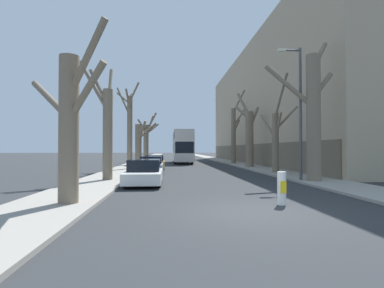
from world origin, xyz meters
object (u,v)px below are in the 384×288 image
object	(u,v)px
street_tree_left_4	(146,139)
parked_car_1	(151,166)
street_tree_left_2	(129,127)
street_tree_right_0	(313,113)
street_tree_right_1	(276,137)
street_tree_left_3	(139,142)
parked_car_0	(144,173)
street_tree_left_0	(69,123)
parked_car_2	(155,163)
street_tree_right_3	(234,133)
street_tree_right_2	(249,135)
double_decker_bus	(182,145)
traffic_bollard	(282,188)
street_tree_left_1	(107,126)
lamp_post	(299,107)

from	to	relation	value
street_tree_left_4	parked_car_1	size ratio (longest dim) A/B	1.88
street_tree_left_2	street_tree_right_0	distance (m)	16.40
parked_car_1	street_tree_right_1	bearing A→B (deg)	-1.76
street_tree_left_3	parked_car_0	world-z (taller)	street_tree_left_3
street_tree_left_0	parked_car_2	bearing A→B (deg)	83.73
street_tree_left_4	street_tree_right_3	xyz separation A→B (m)	(11.64, -7.18, 0.54)
street_tree_right_2	double_decker_bus	world-z (taller)	street_tree_right_2
street_tree_left_3	street_tree_right_3	bearing A→B (deg)	8.71
parked_car_1	parked_car_0	bearing A→B (deg)	-90.00
street_tree_right_3	parked_car_1	world-z (taller)	street_tree_right_3
street_tree_right_3	double_decker_bus	world-z (taller)	street_tree_right_3
street_tree_left_2	double_decker_bus	distance (m)	14.43
street_tree_right_1	street_tree_right_3	distance (m)	15.26
street_tree_left_3	traffic_bollard	bearing A→B (deg)	-74.22
street_tree_right_2	traffic_bollard	bearing A→B (deg)	-102.34
street_tree_right_3	double_decker_bus	size ratio (longest dim) A/B	0.88
street_tree_left_0	street_tree_left_2	world-z (taller)	street_tree_left_2
street_tree_right_0	double_decker_bus	xyz separation A→B (m)	(-6.29, 24.63, -1.49)
street_tree_left_1	street_tree_right_2	world-z (taller)	street_tree_right_2
parked_car_2	street_tree_left_4	bearing A→B (deg)	96.84
street_tree_left_1	street_tree_right_1	distance (m)	12.72
street_tree_right_3	parked_car_0	xyz separation A→B (m)	(-9.68, -21.35, -3.29)
double_decker_bus	parked_car_0	bearing A→B (deg)	-97.43
street_tree_left_4	traffic_bollard	distance (m)	35.72
parked_car_2	lamp_post	bearing A→B (deg)	-52.69
street_tree_left_2	street_tree_right_0	size ratio (longest dim) A/B	0.94
street_tree_left_0	street_tree_left_3	xyz separation A→B (m)	(-0.14, 25.60, -0.07)
street_tree_left_3	parked_car_2	world-z (taller)	street_tree_left_3
street_tree_right_0	street_tree_right_3	size ratio (longest dim) A/B	0.89
street_tree_left_4	street_tree_right_0	distance (m)	30.65
street_tree_left_2	street_tree_right_3	world-z (taller)	street_tree_right_3
street_tree_right_3	street_tree_right_1	bearing A→B (deg)	-90.37
street_tree_left_0	street_tree_right_0	distance (m)	13.13
street_tree_left_0	street_tree_right_1	distance (m)	16.82
double_decker_bus	parked_car_0	distance (m)	25.02
parked_car_1	lamp_post	world-z (taller)	lamp_post
street_tree_right_1	street_tree_right_2	bearing A→B (deg)	89.48
street_tree_left_4	double_decker_bus	world-z (taller)	street_tree_left_4
street_tree_right_0	street_tree_right_1	size ratio (longest dim) A/B	1.14
street_tree_right_1	lamp_post	size ratio (longest dim) A/B	0.94
parked_car_1	street_tree_left_1	bearing A→B (deg)	-116.71
street_tree_right_0	parked_car_0	distance (m)	10.08
street_tree_right_1	traffic_bollard	xyz separation A→B (m)	(-4.41, -12.49, -2.26)
street_tree_left_1	street_tree_left_4	xyz separation A→B (m)	(0.39, 26.78, 0.10)
street_tree_right_0	street_tree_right_2	bearing A→B (deg)	89.46
street_tree_left_0	street_tree_left_3	world-z (taller)	street_tree_left_0
street_tree_right_3	parked_car_2	size ratio (longest dim) A/B	2.12
street_tree_right_1	traffic_bollard	size ratio (longest dim) A/B	6.52
street_tree_right_2	lamp_post	xyz separation A→B (m)	(-0.77, -13.62, 1.01)
street_tree_left_4	street_tree_right_0	bearing A→B (deg)	-68.00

